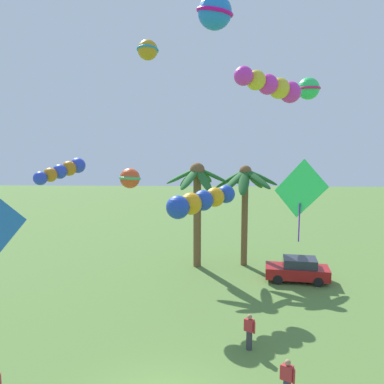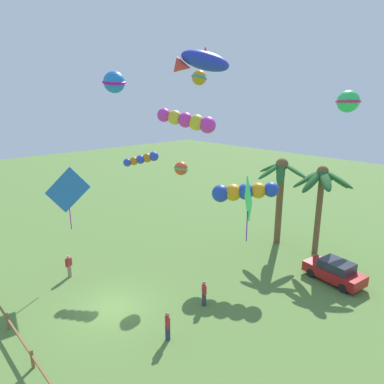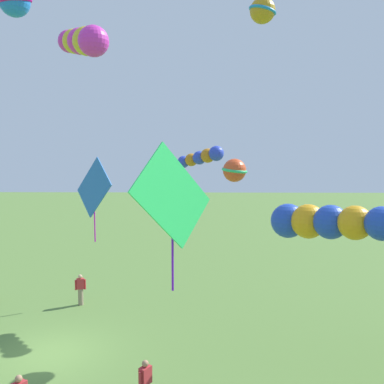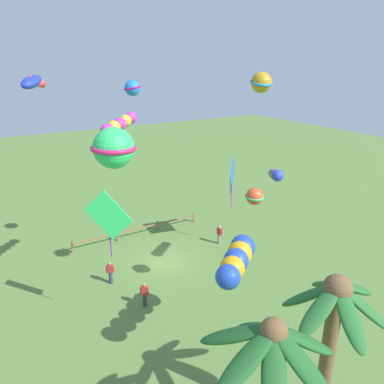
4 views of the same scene
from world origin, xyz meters
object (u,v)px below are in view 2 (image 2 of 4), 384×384
Objects in this scene: kite_ball_0 at (199,78)px; kite_fish_2 at (202,61)px; spectator_1 at (204,293)px; kite_ball_7 at (181,168)px; kite_diamond_8 at (248,200)px; kite_ball_9 at (114,82)px; kite_tube_6 at (142,159)px; kite_tube_5 at (242,192)px; palm_tree_1 at (322,186)px; spectator_2 at (69,266)px; parked_car_0 at (335,271)px; kite_tube_1 at (188,121)px; palm_tree_0 at (281,181)px; kite_ball_4 at (348,101)px; kite_diamond_3 at (68,191)px; spectator_0 at (168,326)px.

kite_ball_0 reaches higher than kite_fish_2.
kite_fish_2 is at bearing -46.37° from spectator_1.
kite_fish_2 reaches higher than kite_ball_7.
kite_diamond_8 reaches higher than spectator_1.
kite_ball_0 is 0.84× the size of kite_ball_9.
kite_fish_2 is (8.83, -8.33, -0.11)m from kite_ball_0.
kite_diamond_8 is (2.18, 0.99, 6.02)m from spectator_1.
kite_tube_6 is 3.19m from kite_ball_7.
kite_tube_6 reaches higher than kite_tube_5.
palm_tree_1 is 19.25m from spectator_2.
kite_tube_1 is at bearing -109.57° from parked_car_0.
palm_tree_0 reaches higher than spectator_1.
kite_fish_2 is (3.18, -15.82, 7.64)m from palm_tree_1.
kite_tube_1 is 9.78m from kite_ball_4.
kite_ball_7 is at bearing 117.95° from kite_ball_9.
kite_ball_0 reaches higher than kite_tube_1.
kite_diamond_8 reaches higher than kite_tube_5.
palm_tree_0 is at bearing 68.11° from spectator_2.
spectator_1 is at bearing 26.86° from spectator_2.
kite_fish_2 reaches higher than kite_tube_1.
kite_ball_7 is (3.74, 6.88, 1.15)m from kite_diamond_3.
kite_tube_1 is 5.16m from kite_diamond_8.
kite_ball_9 is (-1.68, -4.26, 11.87)m from spectator_1.
kite_ball_4 reaches higher than kite_diamond_3.
kite_tube_5 is at bearing -165.96° from kite_ball_4.
kite_ball_0 is 0.63× the size of kite_fish_2.
kite_diamond_8 is at bearing 26.38° from spectator_2.
kite_diamond_3 is 1.14× the size of kite_tube_5.
palm_tree_0 is 2.85× the size of kite_tube_1.
kite_fish_2 is at bearing -25.70° from kite_tube_6.
spectator_0 is (0.02, -15.06, -4.72)m from palm_tree_1.
spectator_0 is 1.09× the size of kite_ball_9.
kite_diamond_3 is (-6.87, -14.98, 0.54)m from palm_tree_0.
kite_diamond_3 is (-0.59, 0.67, 5.12)m from spectator_2.
kite_fish_2 is at bearing -58.46° from kite_tube_5.
kite_ball_7 is at bearing 142.60° from kite_fish_2.
parked_car_0 is at bearing 28.31° from kite_tube_6.
palm_tree_0 is 3.22× the size of kite_tube_6.
kite_ball_9 is at bearing -41.64° from kite_tube_6.
kite_diamond_3 is 5.82m from kite_tube_6.
kite_diamond_8 is at bearing -4.09° from kite_tube_6.
kite_tube_1 reaches higher than kite_tube_5.
kite_ball_4 is at bearing -89.65° from parked_car_0.
kite_fish_2 is (4.07, -4.27, 12.36)m from spectator_1.
spectator_2 is 1.30× the size of kite_ball_0.
spectator_0 is 11.21m from kite_ball_7.
spectator_0 is 0.41× the size of kite_tube_5.
kite_ball_0 is 0.32× the size of kite_tube_5.
kite_diamond_3 is 3.03× the size of kite_ball_9.
kite_tube_6 is (-12.38, -6.67, 6.82)m from parked_car_0.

